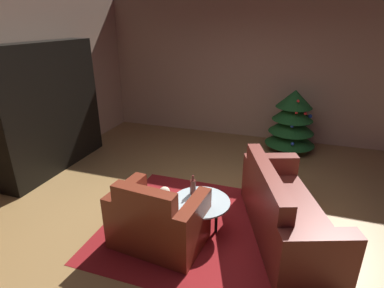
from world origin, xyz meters
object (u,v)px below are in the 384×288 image
coffee_table (201,204)px  bookshelf_unit (56,109)px  book_stack_on_table (199,199)px  decorated_tree (292,121)px  armchair_red (157,221)px  couch_red (283,213)px  bottle_on_table (193,186)px

coffee_table → bookshelf_unit: bearing=160.7°
book_stack_on_table → bookshelf_unit: bearing=160.2°
coffee_table → decorated_tree: decorated_tree is taller
book_stack_on_table → decorated_tree: (0.94, 2.90, 0.17)m
armchair_red → book_stack_on_table: size_ratio=5.07×
couch_red → coffee_table: size_ratio=2.85×
armchair_red → book_stack_on_table: (0.36, 0.37, 0.13)m
bottle_on_table → decorated_tree: 2.95m
bookshelf_unit → decorated_tree: (3.72, 1.90, -0.41)m
armchair_red → couch_red: (1.32, 0.60, -0.00)m
bookshelf_unit → armchair_red: bookshelf_unit is taller
bookshelf_unit → coffee_table: 3.04m
coffee_table → bottle_on_table: bottle_on_table is taller
bookshelf_unit → couch_red: bearing=-11.7°
bottle_on_table → armchair_red: bearing=-114.9°
bookshelf_unit → coffee_table: bookshelf_unit is taller
bookshelf_unit → armchair_red: size_ratio=1.97×
couch_red → book_stack_on_table: size_ratio=9.48×
armchair_red → bottle_on_table: armchair_red is taller
bookshelf_unit → bottle_on_table: (2.67, -0.85, -0.51)m
armchair_red → couch_red: 1.45m
bookshelf_unit → coffee_table: size_ratio=2.99×
bookshelf_unit → bottle_on_table: bearing=-17.7°
bookshelf_unit → couch_red: size_ratio=1.05×
couch_red → bottle_on_table: couch_red is taller
couch_red → bottle_on_table: (-1.08, -0.08, 0.20)m
bottle_on_table → decorated_tree: size_ratio=0.21×
bookshelf_unit → book_stack_on_table: 3.02m
couch_red → book_stack_on_table: 0.99m
decorated_tree → bookshelf_unit: bearing=-153.0°
armchair_red → bookshelf_unit: bearing=150.4°
couch_red → book_stack_on_table: (-0.95, -0.23, 0.13)m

